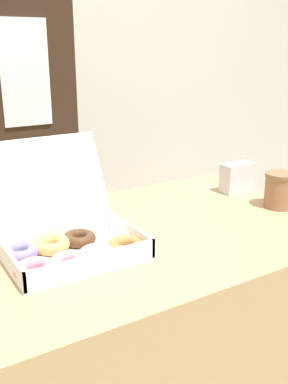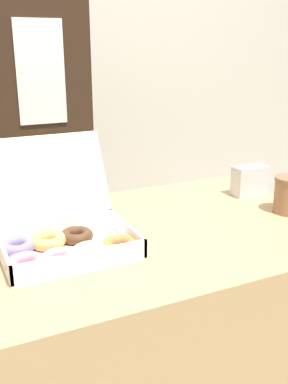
% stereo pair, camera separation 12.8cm
% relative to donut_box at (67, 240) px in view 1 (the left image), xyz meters
% --- Properties ---
extents(wall_back, '(10.00, 0.05, 2.60)m').
position_rel_donut_box_xyz_m(wall_back, '(0.27, 1.38, 0.55)').
color(wall_back, beige).
rests_on(wall_back, ground_plane).
extents(table, '(1.09, 0.74, 0.71)m').
position_rel_donut_box_xyz_m(table, '(0.27, 0.03, -0.40)').
color(table, tan).
rests_on(table, ground_plane).
extents(donut_box, '(0.38, 0.36, 0.27)m').
position_rel_donut_box_xyz_m(donut_box, '(0.00, 0.00, 0.00)').
color(donut_box, white).
rests_on(donut_box, table).
extents(coffee_cup, '(0.10, 0.10, 0.12)m').
position_rel_donut_box_xyz_m(coffee_cup, '(0.74, -0.03, 0.02)').
color(coffee_cup, '#8C6042').
rests_on(coffee_cup, table).
extents(napkin_holder, '(0.12, 0.06, 0.11)m').
position_rel_donut_box_xyz_m(napkin_holder, '(0.74, 0.17, 0.01)').
color(napkin_holder, silver).
rests_on(napkin_holder, table).
extents(person_customer, '(0.39, 0.23, 1.72)m').
position_rel_donut_box_xyz_m(person_customer, '(0.11, 0.70, 0.22)').
color(person_customer, '#665B51').
rests_on(person_customer, ground_plane).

